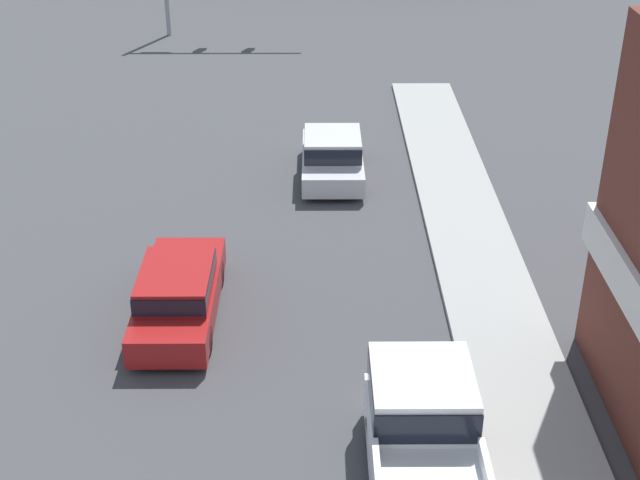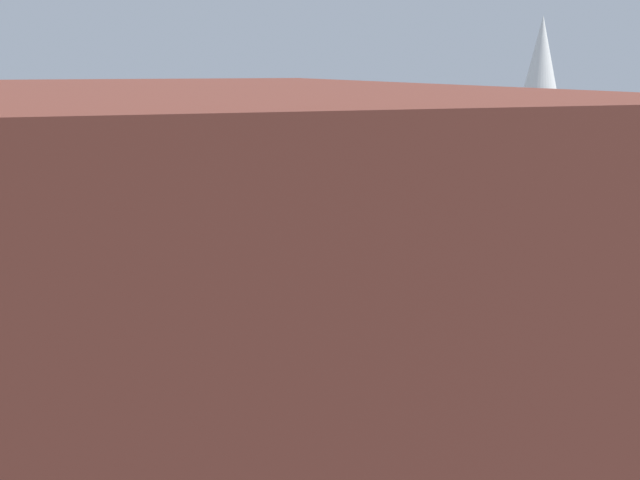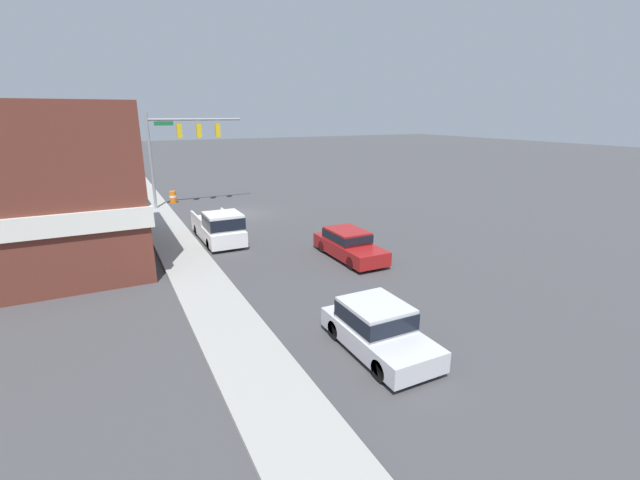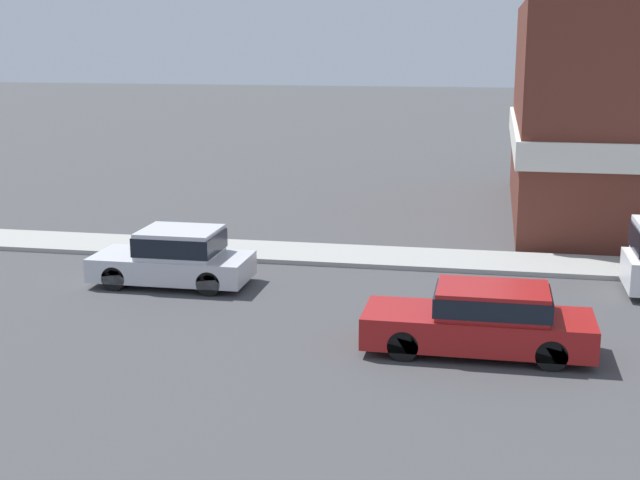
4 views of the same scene
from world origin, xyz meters
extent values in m
cylinder|color=black|center=(-2.83, 14.12, 0.33)|extent=(0.22, 0.66, 0.66)
cylinder|color=black|center=(-1.23, 14.12, 0.33)|extent=(0.22, 0.66, 0.66)
cylinder|color=black|center=(-2.83, 11.10, 0.33)|extent=(0.22, 0.66, 0.66)
cylinder|color=black|center=(-1.23, 11.10, 0.33)|extent=(0.22, 0.66, 0.66)
cube|color=maroon|center=(-2.03, 12.61, 0.53)|extent=(1.82, 4.88, 0.69)
cube|color=maroon|center=(-2.03, 12.32, 1.17)|extent=(1.67, 2.34, 0.60)
cube|color=black|center=(-2.03, 12.32, 1.17)|extent=(1.69, 2.43, 0.42)
cylinder|color=black|center=(0.98, 22.26, 0.33)|extent=(0.22, 0.66, 0.66)
cylinder|color=black|center=(2.70, 22.26, 0.33)|extent=(0.22, 0.66, 0.66)
cylinder|color=black|center=(0.98, 19.61, 0.33)|extent=(0.22, 0.66, 0.66)
cylinder|color=black|center=(2.70, 19.61, 0.33)|extent=(0.22, 0.66, 0.66)
cube|color=silver|center=(1.84, 20.93, 0.50)|extent=(1.94, 4.27, 0.64)
cube|color=silver|center=(1.84, 20.68, 1.19)|extent=(1.78, 2.05, 0.73)
cube|color=black|center=(1.84, 20.68, 1.19)|extent=(1.80, 2.13, 0.51)
cylinder|color=black|center=(2.38, 7.85, 0.33)|extent=(0.22, 0.66, 0.66)
cylinder|color=black|center=(4.19, 7.85, 0.33)|extent=(0.22, 0.66, 0.66)
cube|color=white|center=(3.29, 6.17, 0.61)|extent=(2.03, 5.43, 0.85)
cube|color=white|center=(3.29, 7.65, 1.49)|extent=(1.93, 2.06, 0.92)
cube|color=black|center=(3.29, 7.65, 1.49)|extent=(1.95, 2.14, 0.64)
cube|color=white|center=(2.33, 4.99, 1.21)|extent=(0.12, 3.06, 0.35)
cube|color=white|center=(4.24, 4.99, 1.21)|extent=(0.12, 3.06, 0.35)
cube|color=brown|center=(14.23, 6.36, 3.91)|extent=(13.66, 10.49, 7.82)
cube|color=silver|center=(14.23, 6.36, 3.05)|extent=(13.96, 10.79, 0.90)
cube|color=white|center=(-22.31, 38.71, 2.51)|extent=(2.51, 2.51, 5.03)
cone|color=white|center=(-22.31, 38.71, 8.10)|extent=(2.76, 2.76, 6.14)
camera|label=1|loc=(1.28, -5.76, 12.04)|focal=50.00mm
camera|label=2|loc=(26.57, 4.75, 8.12)|focal=50.00mm
camera|label=3|loc=(8.98, 30.86, 7.28)|focal=24.00mm
camera|label=4|loc=(-20.52, 12.46, 6.67)|focal=50.00mm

